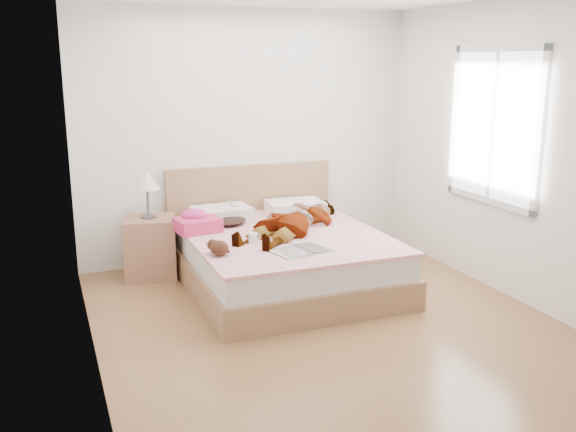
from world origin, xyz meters
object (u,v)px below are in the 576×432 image
Objects in this scene: plush_toy at (218,247)px; nightstand at (150,242)px; woman at (294,217)px; phone at (232,204)px; towel at (197,222)px; bed at (281,255)px; coffee_mug at (253,238)px; magazine at (302,250)px.

nightstand is at bearing 108.20° from plush_toy.
woman is 15.83× the size of phone.
phone is (-0.50, 0.40, 0.08)m from woman.
towel is at bearing -145.73° from woman.
bed reaches higher than towel.
phone is at bearing 23.16° from towel.
woman reaches higher than coffee_mug.
plush_toy is 1.23m from nightstand.
coffee_mug is (-0.02, -0.73, -0.15)m from phone.
phone is 0.23× the size of towel.
nightstand is (-0.77, 0.90, -0.21)m from coffee_mug.
plush_toy is (-0.91, -0.58, -0.04)m from woman.
bed is (-0.16, -0.06, -0.35)m from woman.
coffee_mug is at bearing -98.81° from woman.
magazine is at bearing -57.78° from woman.
nightstand is at bearing 126.70° from phone.
woman is at bearing 20.63° from bed.
magazine is (0.28, -1.14, -0.18)m from phone.
woman reaches higher than towel.
woman is at bearing 32.33° from coffee_mug.
plush_toy is (-0.75, -0.52, 0.30)m from bed.
bed is 0.85m from towel.
phone is 0.41× the size of plush_toy.
magazine is (-0.22, -0.74, -0.10)m from woman.
phone is 0.74m from coffee_mug.
woman is 1.53× the size of nightstand.
phone is at bearing 126.82° from bed.
plush_toy is at bearing 166.85° from magazine.
bed is 0.73m from magazine.
woman reaches higher than plush_toy.
coffee_mug is at bearing -56.29° from towel.
nightstand is (-1.28, 0.57, -0.27)m from woman.
woman is 0.62m from coffee_mug.
bed is 1.29m from nightstand.
magazine is (-0.06, -0.68, 0.24)m from bed.
woman is 1.08m from plush_toy.
towel is 0.57m from nightstand.
phone is 0.44m from towel.
nightstand is (-0.38, 1.15, -0.23)m from plush_toy.
magazine is at bearing -54.22° from coffee_mug.
woman is at bearing -14.59° from towel.
coffee_mug is 1.20m from nightstand.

